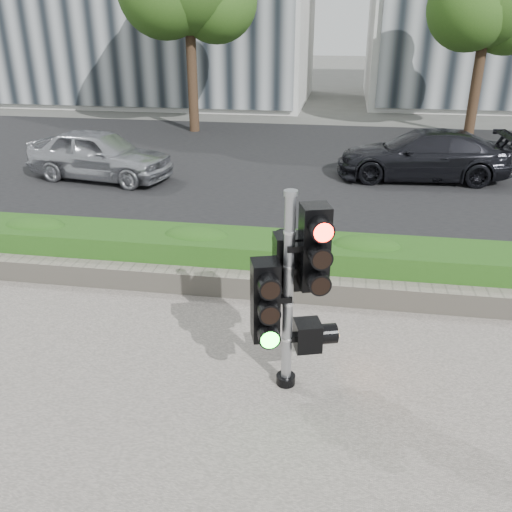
{
  "coord_description": "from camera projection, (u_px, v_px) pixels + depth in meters",
  "views": [
    {
      "loc": [
        1.05,
        -5.3,
        3.9
      ],
      "look_at": [
        0.09,
        0.6,
        1.27
      ],
      "focal_mm": 38.0,
      "sensor_mm": 36.0,
      "label": 1
    }
  ],
  "objects": [
    {
      "name": "curb",
      "position": [
        275.0,
        261.0,
        9.34
      ],
      "size": [
        60.0,
        0.25,
        0.12
      ],
      "primitive_type": "cube",
      "color": "gray",
      "rests_on": "ground"
    },
    {
      "name": "road",
      "position": [
        305.0,
        166.0,
        15.54
      ],
      "size": [
        60.0,
        13.0,
        0.02
      ],
      "primitive_type": "cube",
      "color": "black",
      "rests_on": "ground"
    },
    {
      "name": "traffic_signal",
      "position": [
        291.0,
        283.0,
        5.78
      ],
      "size": [
        0.84,
        0.72,
        2.32
      ],
      "rotation": [
        0.0,
        0.0,
        0.3
      ],
      "color": "black",
      "rests_on": "sidewalk"
    },
    {
      "name": "stone_wall",
      "position": [
        264.0,
        286.0,
        8.15
      ],
      "size": [
        12.0,
        0.32,
        0.34
      ],
      "primitive_type": "cube",
      "color": "gray",
      "rests_on": "sidewalk"
    },
    {
      "name": "hedge",
      "position": [
        270.0,
        258.0,
        8.67
      ],
      "size": [
        12.0,
        1.0,
        0.68
      ],
      "primitive_type": "cube",
      "color": "#3D7C26",
      "rests_on": "sidewalk"
    },
    {
      "name": "car_dark",
      "position": [
        423.0,
        155.0,
        14.01
      ],
      "size": [
        4.43,
        1.99,
        1.26
      ],
      "primitive_type": "imported",
      "rotation": [
        0.0,
        0.0,
        -1.52
      ],
      "color": "black",
      "rests_on": "road"
    },
    {
      "name": "car_silver",
      "position": [
        100.0,
        154.0,
        13.98
      ],
      "size": [
        3.98,
        2.13,
        1.29
      ],
      "primitive_type": "imported",
      "rotation": [
        0.0,
        0.0,
        1.4
      ],
      "color": "#A9AAB0",
      "rests_on": "road"
    },
    {
      "name": "ground",
      "position": [
        241.0,
        372.0,
        6.52
      ],
      "size": [
        120.0,
        120.0,
        0.0
      ],
      "primitive_type": "plane",
      "color": "#51514C",
      "rests_on": "ground"
    }
  ]
}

